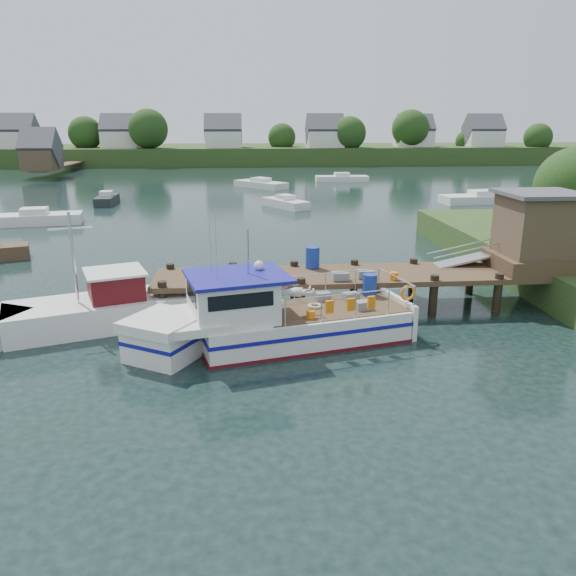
{
  "coord_description": "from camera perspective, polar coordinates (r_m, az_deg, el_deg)",
  "views": [
    {
      "loc": [
        -2.7,
        -20.84,
        7.07
      ],
      "look_at": [
        -1.0,
        -1.5,
        1.3
      ],
      "focal_mm": 35.0,
      "sensor_mm": 36.0,
      "label": 1
    }
  ],
  "objects": [
    {
      "name": "moored_d",
      "position": [
        63.42,
        -2.79,
        10.51
      ],
      "size": [
        6.02,
        6.38,
        1.11
      ],
      "rotation": [
        0.0,
        0.0,
        0.2
      ],
      "color": "silver",
      "rests_on": "ground"
    },
    {
      "name": "moored_far",
      "position": [
        70.39,
        5.49,
        11.04
      ],
      "size": [
        6.42,
        2.29,
        1.08
      ],
      "rotation": [
        0.0,
        0.0,
        0.24
      ],
      "color": "silver",
      "rests_on": "ground"
    },
    {
      "name": "moored_b",
      "position": [
        48.46,
        -0.25,
        8.65
      ],
      "size": [
        3.94,
        5.13,
        1.09
      ],
      "rotation": [
        0.0,
        0.0,
        -0.43
      ],
      "color": "silver",
      "rests_on": "ground"
    },
    {
      "name": "moored_a",
      "position": [
        44.25,
        -24.31,
        6.47
      ],
      "size": [
        6.64,
        3.18,
        1.17
      ],
      "rotation": [
        0.0,
        0.0,
        -0.18
      ],
      "color": "silver",
      "rests_on": "ground"
    },
    {
      "name": "ground_plane",
      "position": [
        22.17,
        2.24,
        -2.06
      ],
      "size": [
        160.0,
        160.0,
        0.0
      ],
      "primitive_type": "plane",
      "color": "black"
    },
    {
      "name": "far_shore",
      "position": [
        103.36,
        -3.61,
        13.76
      ],
      "size": [
        140.0,
        42.55,
        9.22
      ],
      "color": "#2E471D",
      "rests_on": "ground"
    },
    {
      "name": "dock",
      "position": [
        23.29,
        18.44,
        3.73
      ],
      "size": [
        16.6,
        3.0,
        4.78
      ],
      "color": "#493622",
      "rests_on": "ground"
    },
    {
      "name": "moored_e",
      "position": [
        52.96,
        -17.92,
        8.57
      ],
      "size": [
        1.49,
        4.28,
        1.18
      ],
      "rotation": [
        0.0,
        0.0,
        0.18
      ],
      "color": "black",
      "rests_on": "ground"
    },
    {
      "name": "lobster_boat",
      "position": [
        18.33,
        -1.97,
        -3.3
      ],
      "size": [
        9.7,
        4.7,
        4.67
      ],
      "rotation": [
        0.0,
        0.0,
        0.24
      ],
      "color": "silver",
      "rests_on": "ground"
    },
    {
      "name": "work_boat",
      "position": [
        21.09,
        -19.28,
        -2.1
      ],
      "size": [
        7.85,
        4.5,
        4.17
      ],
      "rotation": [
        0.0,
        0.0,
        0.34
      ],
      "color": "silver",
      "rests_on": "ground"
    },
    {
      "name": "moored_c",
      "position": [
        54.08,
        19.09,
        8.6
      ],
      "size": [
        7.59,
        3.27,
        1.16
      ],
      "rotation": [
        0.0,
        0.0,
        -0.07
      ],
      "color": "silver",
      "rests_on": "ground"
    }
  ]
}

